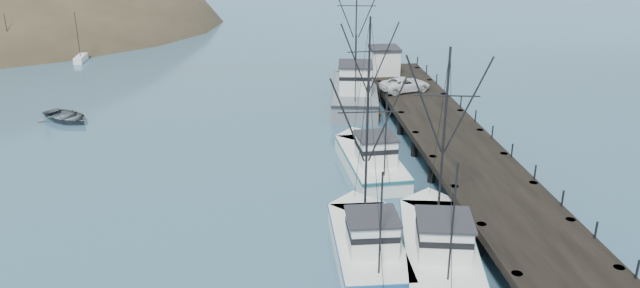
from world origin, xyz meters
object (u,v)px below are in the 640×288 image
at_px(pickup_truck, 405,84).
at_px(pier_shed, 384,60).
at_px(motorboat, 67,121).
at_px(trawler_far, 370,159).
at_px(pier, 448,135).
at_px(work_vessel, 355,92).
at_px(trawler_near, 438,244).
at_px(trawler_mid, 367,242).

bearing_deg(pickup_truck, pier_shed, -12.22).
bearing_deg(motorboat, trawler_far, -77.57).
distance_m(pier, pier_shed, 18.14).
height_order(work_vessel, pickup_truck, work_vessel).
height_order(trawler_near, pier_shed, trawler_near).
relative_size(pier_shed, pickup_truck, 0.66).
distance_m(pier, work_vessel, 15.03).
distance_m(trawler_mid, pier_shed, 33.25).
xyz_separation_m(trawler_far, motorboat, (-25.74, 13.96, -0.82)).
bearing_deg(trawler_far, work_vessel, 85.02).
bearing_deg(trawler_far, pickup_truck, 66.89).
bearing_deg(motorboat, pier, -68.95).
xyz_separation_m(trawler_far, pickup_truck, (5.78, 13.53, 1.85)).
bearing_deg(pier_shed, work_vessel, -133.31).
relative_size(pier, trawler_mid, 4.03).
bearing_deg(trawler_far, pier, 19.11).
height_order(trawler_mid, trawler_far, trawler_far).
distance_m(trawler_far, pier_shed, 21.07).
bearing_deg(pickup_truck, pier, 166.17).
bearing_deg(pickup_truck, work_vessel, 38.66).
height_order(pier, trawler_near, trawler_near).
xyz_separation_m(trawler_near, pier_shed, (3.45, 32.89, 2.60)).
bearing_deg(pier_shed, trawler_near, -95.99).
bearing_deg(pier, work_vessel, 110.10).
bearing_deg(work_vessel, pickup_truck, -33.35).
relative_size(work_vessel, motorboat, 2.71).
bearing_deg(trawler_mid, pier_shed, 77.05).
bearing_deg(pier, pickup_truck, 94.16).
xyz_separation_m(pickup_truck, motorboat, (-31.51, 0.43, -2.67)).
height_order(pier, motorboat, pier).
distance_m(pier_shed, pickup_truck, 6.82).
height_order(trawler_far, motorboat, trawler_far).
height_order(trawler_mid, pier_shed, trawler_mid).
distance_m(trawler_near, trawler_far, 12.71).
height_order(pickup_truck, motorboat, pickup_truck).
relative_size(trawler_far, motorboat, 2.15).
distance_m(trawler_near, trawler_mid, 4.02).
distance_m(pier, trawler_far, 7.03).
relative_size(trawler_mid, pier_shed, 3.41).
distance_m(pier_shed, motorboat, 31.66).
bearing_deg(pier, trawler_near, -108.40).
bearing_deg(trawler_near, pier, 71.60).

